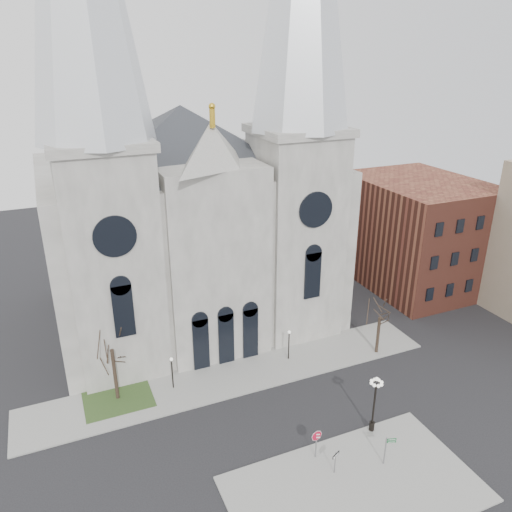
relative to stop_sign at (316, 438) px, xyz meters
name	(u,v)px	position (x,y,z in m)	size (l,w,h in m)	color
ground	(286,454)	(-1.90, 1.26, -1.96)	(160.00, 160.00, 0.00)	black
sidewalk_near	(354,489)	(1.10, -3.74, -1.89)	(18.00, 10.00, 0.14)	gray
sidewalk_far	(235,376)	(-1.90, 12.26, -1.89)	(40.00, 6.00, 0.14)	gray
grass_patch	(118,398)	(-12.90, 13.26, -1.87)	(6.00, 5.00, 0.18)	#263F1B
cathedral	(191,163)	(-1.90, 24.12, 16.52)	(33.00, 26.66, 54.00)	gray
bg_building_brick	(416,232)	(28.10, 23.26, 5.04)	(14.00, 18.00, 14.00)	brown
tree_left	(111,346)	(-12.90, 13.26, 3.63)	(3.20, 3.20, 7.50)	black
tree_right	(380,315)	(13.10, 10.26, 2.51)	(3.20, 3.20, 6.00)	black
ped_lamp_left	(172,368)	(-7.90, 12.76, 0.37)	(0.32, 0.32, 3.26)	black
ped_lamp_right	(289,340)	(4.10, 12.76, 0.37)	(0.32, 0.32, 3.26)	black
stop_sign	(316,438)	(0.00, 0.00, 0.00)	(0.88, 0.31, 2.55)	slate
globe_lamp	(375,397)	(5.73, 0.76, 1.46)	(1.39, 1.39, 5.22)	black
one_way_sign	(335,459)	(0.53, -1.91, -0.50)	(0.78, 0.39, 1.91)	slate
street_name_sign	(386,448)	(4.51, -2.66, -0.36)	(0.76, 0.30, 2.49)	slate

